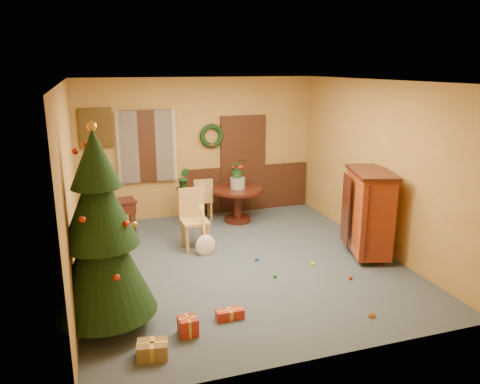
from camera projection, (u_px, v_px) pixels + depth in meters
name	position (u px, v px, depth m)	size (l,w,h in m)	color
room_envelope	(210.00, 163.00, 9.93)	(5.50, 5.50, 5.50)	#323A49
dining_table	(238.00, 198.00, 9.57)	(1.02, 1.02, 0.70)	black
urn	(238.00, 183.00, 9.49)	(0.31, 0.31, 0.22)	slate
centerpiece_plant	(238.00, 168.00, 9.40)	(0.36, 0.31, 0.40)	#1E4C23
chair_near	(194.00, 216.00, 8.20)	(0.47, 0.47, 1.05)	olive
chair_far	(203.00, 198.00, 9.65)	(0.41, 0.41, 0.90)	olive
guitar	(205.00, 232.00, 7.87)	(0.35, 0.16, 0.82)	#F7E5CD
plant_stand	(185.00, 202.00, 9.31)	(0.31, 0.31, 0.79)	black
stand_plant	(184.00, 178.00, 9.18)	(0.22, 0.18, 0.41)	#19471E
christmas_tree	(101.00, 235.00, 5.47)	(1.23, 1.23, 2.53)	#382111
writing_desk	(113.00, 211.00, 8.56)	(0.88, 0.53, 0.74)	black
sideboard	(369.00, 211.00, 7.78)	(0.92, 1.27, 1.47)	#5D170A
gift_a	(153.00, 350.00, 5.17)	(0.37, 0.30, 0.18)	brown
gift_b	(188.00, 326.00, 5.59)	(0.23, 0.23, 0.22)	#9E2315
gift_c	(121.00, 310.00, 6.04)	(0.32, 0.35, 0.16)	brown
gift_d	(230.00, 314.00, 5.96)	(0.36, 0.15, 0.13)	#9E2315
toy_a	(257.00, 259.00, 7.73)	(0.08, 0.05, 0.05)	#2554A1
toy_b	(275.00, 276.00, 7.11)	(0.06, 0.06, 0.06)	#227E2F
toy_c	(313.00, 264.00, 7.54)	(0.08, 0.05, 0.05)	yellow
toy_d	(350.00, 278.00, 7.04)	(0.06, 0.06, 0.06)	#B4290C
toy_e	(372.00, 315.00, 5.99)	(0.08, 0.05, 0.05)	gold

